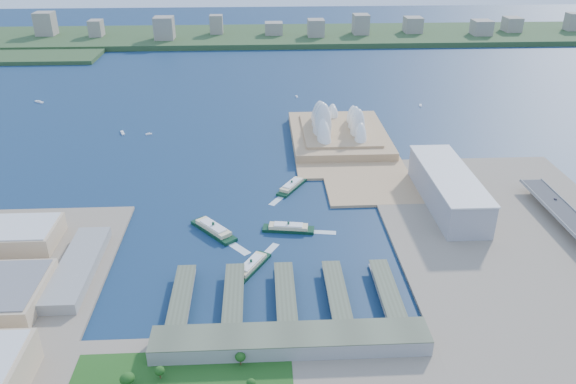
{
  "coord_description": "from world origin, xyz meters",
  "views": [
    {
      "loc": [
        -2.88,
        -446.41,
        285.64
      ],
      "look_at": [
        24.48,
        85.94,
        18.0
      ],
      "focal_mm": 35.0,
      "sensor_mm": 36.0,
      "label": 1
    }
  ],
  "objects": [
    {
      "name": "car_c",
      "position": [
        304.0,
        60.43,
        15.53
      ],
      "size": [
        1.92,
        4.72,
        1.37
      ],
      "primitive_type": "imported",
      "rotation": [
        0.0,
        0.0,
        3.14
      ],
      "color": "slate",
      "rests_on": "expressway"
    },
    {
      "name": "boat_c",
      "position": [
        258.97,
        423.86,
        1.31
      ],
      "size": [
        6.42,
        12.16,
        2.63
      ],
      "primitive_type": null,
      "rotation": [
        0.0,
        0.0,
        2.87
      ],
      "color": "white",
      "rests_on": "ground"
    },
    {
      "name": "ferry_wharves",
      "position": [
        14.0,
        -75.0,
        4.65
      ],
      "size": [
        184.0,
        90.0,
        9.3
      ],
      "primitive_type": null,
      "color": "#4C543F",
      "rests_on": "ground"
    },
    {
      "name": "boat_e",
      "position": [
        59.79,
        483.35,
        1.17
      ],
      "size": [
        3.93,
        9.78,
        2.34
      ],
      "primitive_type": null,
      "rotation": [
        0.0,
        0.0,
        0.1
      ],
      "color": "white",
      "rests_on": "ground"
    },
    {
      "name": "ground",
      "position": [
        0.0,
        0.0,
        0.0
      ],
      "size": [
        3000.0,
        3000.0,
        0.0
      ],
      "primitive_type": "plane",
      "color": "#0E2343",
      "rests_on": "ground"
    },
    {
      "name": "east_land",
      "position": [
        240.0,
        -50.0,
        1.5
      ],
      "size": [
        240.0,
        500.0,
        3.0
      ],
      "primitive_type": "cube",
      "color": "gray",
      "rests_on": "ground"
    },
    {
      "name": "far_skyline",
      "position": [
        0.0,
        960.0,
        39.5
      ],
      "size": [
        1900.0,
        140.0,
        55.0
      ],
      "primitive_type": null,
      "color": "gray",
      "rests_on": "far_shore"
    },
    {
      "name": "terminal_building",
      "position": [
        15.0,
        -135.0,
        9.0
      ],
      "size": [
        200.0,
        28.0,
        12.0
      ],
      "primitive_type": "cube",
      "color": "gray",
      "rests_on": "south_land"
    },
    {
      "name": "ferry_d",
      "position": [
        22.3,
        36.1,
        4.85
      ],
      "size": [
        52.7,
        20.61,
        9.7
      ],
      "primitive_type": null,
      "rotation": [
        0.0,
        0.0,
        1.42
      ],
      "color": "black",
      "rests_on": "ground"
    },
    {
      "name": "ferry_a",
      "position": [
        -52.01,
        36.5,
        5.55
      ],
      "size": [
        48.94,
        54.83,
        11.11
      ],
      "primitive_type": null,
      "rotation": [
        0.0,
        0.0,
        0.69
      ],
      "color": "black",
      "rests_on": "ground"
    },
    {
      "name": "boat_d",
      "position": [
        -370.4,
        474.97,
        1.55
      ],
      "size": [
        17.45,
        13.67,
        3.1
      ],
      "primitive_type": null,
      "rotation": [
        0.0,
        0.0,
        0.97
      ],
      "color": "white",
      "rests_on": "ground"
    },
    {
      "name": "ferry_b",
      "position": [
        31.14,
        131.1,
        4.84
      ],
      "size": [
        37.84,
        50.53,
        9.69
      ],
      "primitive_type": null,
      "rotation": [
        0.0,
        0.0,
        -0.55
      ],
      "color": "black",
      "rests_on": "ground"
    },
    {
      "name": "far_shore",
      "position": [
        0.0,
        980.0,
        6.0
      ],
      "size": [
        2200.0,
        260.0,
        12.0
      ],
      "primitive_type": "cube",
      "color": "#2D4926",
      "rests_on": "ground"
    },
    {
      "name": "toaster_building",
      "position": [
        195.0,
        80.0,
        20.5
      ],
      "size": [
        45.0,
        155.0,
        35.0
      ],
      "primitive_type": "cube",
      "color": "gray",
      "rests_on": "east_land"
    },
    {
      "name": "peninsula",
      "position": [
        107.5,
        260.0,
        1.5
      ],
      "size": [
        135.0,
        220.0,
        3.0
      ],
      "primitive_type": "cube",
      "color": "tan",
      "rests_on": "ground"
    },
    {
      "name": "boat_a",
      "position": [
        -201.06,
        320.34,
        1.49
      ],
      "size": [
        9.06,
        15.87,
        2.99
      ],
      "primitive_type": null,
      "rotation": [
        0.0,
        0.0,
        0.36
      ],
      "color": "white",
      "rests_on": "ground"
    },
    {
      "name": "opera_house",
      "position": [
        105.0,
        280.0,
        32.0
      ],
      "size": [
        134.0,
        180.0,
        58.0
      ],
      "primitive_type": null,
      "color": "white",
      "rests_on": "peninsula"
    },
    {
      "name": "ferry_c",
      "position": [
        -14.24,
        -29.11,
        4.83
      ],
      "size": [
        36.82,
        50.73,
        9.66
      ],
      "primitive_type": null,
      "rotation": [
        0.0,
        0.0,
        2.62
      ],
      "color": "black",
      "rests_on": "ground"
    },
    {
      "name": "boat_b",
      "position": [
        -162.76,
        314.38,
        1.18
      ],
      "size": [
        9.22,
        5.26,
        2.35
      ],
      "primitive_type": null,
      "rotation": [
        0.0,
        0.0,
        1.84
      ],
      "color": "white",
      "rests_on": "ground"
    }
  ]
}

